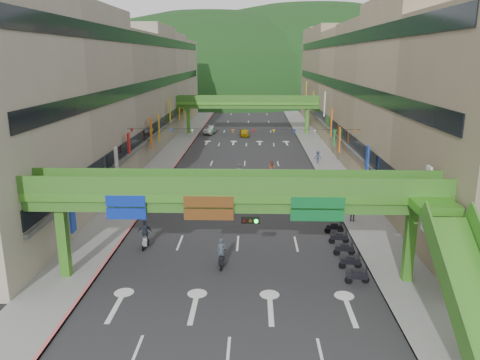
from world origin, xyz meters
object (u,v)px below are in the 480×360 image
Objects in this scene: scooter_rider_mid at (272,169)px; pedestrian_red at (344,199)px; car_silver at (210,130)px; scooter_rider_near at (221,254)px; overpass_near at (249,206)px; car_yellow at (244,133)px.

scooter_rider_mid is 1.12× the size of pedestrian_red.
pedestrian_red is (16.80, -43.81, 0.16)m from car_silver.
scooter_rider_near is 57.51m from car_silver.
overpass_near is 13.42× the size of scooter_rider_near.
car_yellow is at bearing 91.45° from overpass_near.
overpass_near is at bearing -51.35° from scooter_rider_near.
pedestrian_red is (10.31, -41.34, 0.24)m from car_yellow.
overpass_near is 7.09× the size of car_yellow.
car_silver is 6.95m from car_yellow.
scooter_rider_near reaches higher than car_silver.
scooter_rider_near is at bearing -75.15° from car_silver.
scooter_rider_near is 0.45× the size of car_silver.
overpass_near is 6.07× the size of car_silver.
scooter_rider_mid is at bearing -86.78° from car_yellow.
scooter_rider_near is 1.14× the size of pedestrian_red.
car_yellow is at bearing -12.01° from car_silver.
car_yellow is at bearing 96.21° from pedestrian_red.
scooter_rider_mid reaches higher than car_yellow.
scooter_rider_near is at bearing -99.94° from scooter_rider_mid.
scooter_rider_near is at bearing -136.63° from pedestrian_red.
car_silver is 1.17× the size of car_yellow.
scooter_rider_near is 25.18m from scooter_rider_mid.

